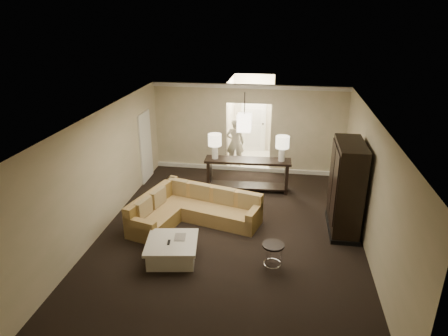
% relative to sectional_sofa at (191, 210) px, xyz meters
% --- Properties ---
extents(ground, '(8.00, 8.00, 0.00)m').
position_rel_sectional_sofa_xyz_m(ground, '(1.04, -0.41, -0.32)').
color(ground, black).
rests_on(ground, ground).
extents(wall_back, '(6.00, 0.04, 2.80)m').
position_rel_sectional_sofa_xyz_m(wall_back, '(1.04, 3.59, 1.08)').
color(wall_back, beige).
rests_on(wall_back, ground).
extents(wall_front, '(6.00, 0.04, 2.80)m').
position_rel_sectional_sofa_xyz_m(wall_front, '(1.04, -4.41, 1.08)').
color(wall_front, beige).
rests_on(wall_front, ground).
extents(wall_left, '(0.04, 8.00, 2.80)m').
position_rel_sectional_sofa_xyz_m(wall_left, '(-1.96, -0.41, 1.08)').
color(wall_left, beige).
rests_on(wall_left, ground).
extents(wall_right, '(0.04, 8.00, 2.80)m').
position_rel_sectional_sofa_xyz_m(wall_right, '(4.04, -0.41, 1.08)').
color(wall_right, beige).
rests_on(wall_right, ground).
extents(ceiling, '(6.00, 8.00, 0.02)m').
position_rel_sectional_sofa_xyz_m(ceiling, '(1.04, -0.41, 2.48)').
color(ceiling, white).
rests_on(ceiling, wall_back).
extents(crown_molding, '(6.00, 0.10, 0.12)m').
position_rel_sectional_sofa_xyz_m(crown_molding, '(1.04, 3.54, 2.41)').
color(crown_molding, white).
rests_on(crown_molding, wall_back).
extents(baseboard, '(6.00, 0.10, 0.12)m').
position_rel_sectional_sofa_xyz_m(baseboard, '(1.04, 3.54, -0.26)').
color(baseboard, white).
rests_on(baseboard, ground).
extents(side_door, '(0.05, 0.90, 2.10)m').
position_rel_sectional_sofa_xyz_m(side_door, '(-1.93, 2.39, 0.73)').
color(side_door, white).
rests_on(side_door, ground).
extents(foyer, '(1.44, 2.02, 2.80)m').
position_rel_sectional_sofa_xyz_m(foyer, '(1.04, 4.94, 0.98)').
color(foyer, white).
rests_on(foyer, ground).
extents(sectional_sofa, '(3.08, 2.25, 0.79)m').
position_rel_sectional_sofa_xyz_m(sectional_sofa, '(0.00, 0.00, 0.00)').
color(sectional_sofa, brown).
rests_on(sectional_sofa, ground).
extents(coffee_table, '(1.20, 1.20, 0.44)m').
position_rel_sectional_sofa_xyz_m(coffee_table, '(-0.02, -1.61, -0.10)').
color(coffee_table, beige).
rests_on(coffee_table, ground).
extents(console_table, '(2.45, 0.66, 0.94)m').
position_rel_sectional_sofa_xyz_m(console_table, '(1.19, 2.06, 0.24)').
color(console_table, black).
rests_on(console_table, ground).
extents(armoire, '(0.64, 1.50, 2.16)m').
position_rel_sectional_sofa_xyz_m(armoire, '(3.63, 0.21, 0.72)').
color(armoire, black).
rests_on(armoire, ground).
extents(drink_table, '(0.44, 0.44, 0.55)m').
position_rel_sectional_sofa_xyz_m(drink_table, '(2.07, -1.61, 0.08)').
color(drink_table, black).
rests_on(drink_table, ground).
extents(table_lamp_left, '(0.38, 0.38, 0.72)m').
position_rel_sectional_sofa_xyz_m(table_lamp_left, '(0.25, 2.02, 1.10)').
color(table_lamp_left, white).
rests_on(table_lamp_left, console_table).
extents(table_lamp_right, '(0.38, 0.38, 0.72)m').
position_rel_sectional_sofa_xyz_m(table_lamp_right, '(2.13, 2.10, 1.10)').
color(table_lamp_right, white).
rests_on(table_lamp_right, console_table).
extents(pendant_light, '(0.38, 0.38, 1.09)m').
position_rel_sectional_sofa_xyz_m(pendant_light, '(1.04, 2.29, 1.64)').
color(pendant_light, black).
rests_on(pendant_light, ceiling).
extents(person, '(0.69, 0.49, 1.80)m').
position_rel_sectional_sofa_xyz_m(person, '(0.59, 3.89, 0.58)').
color(person, beige).
rests_on(person, ground).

